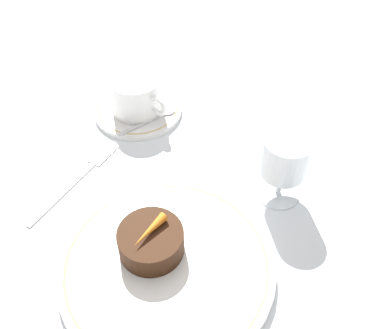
{
  "coord_description": "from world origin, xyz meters",
  "views": [
    {
      "loc": [
        0.23,
        -0.21,
        0.5
      ],
      "look_at": [
        -0.06,
        0.1,
        0.04
      ],
      "focal_mm": 42.0,
      "sensor_mm": 36.0,
      "label": 1
    }
  ],
  "objects_px": {
    "coffee_cup": "(136,93)",
    "dessert_cake": "(151,241)",
    "dinner_plate": "(167,266)",
    "wine_glass": "(285,160)",
    "fork": "(84,172)"
  },
  "relations": [
    {
      "from": "coffee_cup",
      "to": "dessert_cake",
      "type": "xyz_separation_m",
      "value": [
        0.22,
        -0.18,
        -0.01
      ]
    },
    {
      "from": "dinner_plate",
      "to": "wine_glass",
      "type": "relative_size",
      "value": 2.56
    },
    {
      "from": "dinner_plate",
      "to": "fork",
      "type": "bearing_deg",
      "value": 171.65
    },
    {
      "from": "wine_glass",
      "to": "fork",
      "type": "relative_size",
      "value": 0.57
    },
    {
      "from": "coffee_cup",
      "to": "dessert_cake",
      "type": "relative_size",
      "value": 1.35
    },
    {
      "from": "coffee_cup",
      "to": "fork",
      "type": "xyz_separation_m",
      "value": [
        0.04,
        -0.15,
        -0.04
      ]
    },
    {
      "from": "dinner_plate",
      "to": "dessert_cake",
      "type": "xyz_separation_m",
      "value": [
        -0.03,
        0.0,
        0.02
      ]
    },
    {
      "from": "dinner_plate",
      "to": "dessert_cake",
      "type": "bearing_deg",
      "value": 176.07
    },
    {
      "from": "fork",
      "to": "wine_glass",
      "type": "bearing_deg",
      "value": 35.06
    },
    {
      "from": "coffee_cup",
      "to": "fork",
      "type": "bearing_deg",
      "value": -74.61
    },
    {
      "from": "coffee_cup",
      "to": "dessert_cake",
      "type": "bearing_deg",
      "value": -38.99
    },
    {
      "from": "coffee_cup",
      "to": "fork",
      "type": "distance_m",
      "value": 0.16
    },
    {
      "from": "dinner_plate",
      "to": "coffee_cup",
      "type": "height_order",
      "value": "coffee_cup"
    },
    {
      "from": "coffee_cup",
      "to": "dessert_cake",
      "type": "height_order",
      "value": "coffee_cup"
    },
    {
      "from": "coffee_cup",
      "to": "wine_glass",
      "type": "relative_size",
      "value": 1.05
    }
  ]
}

